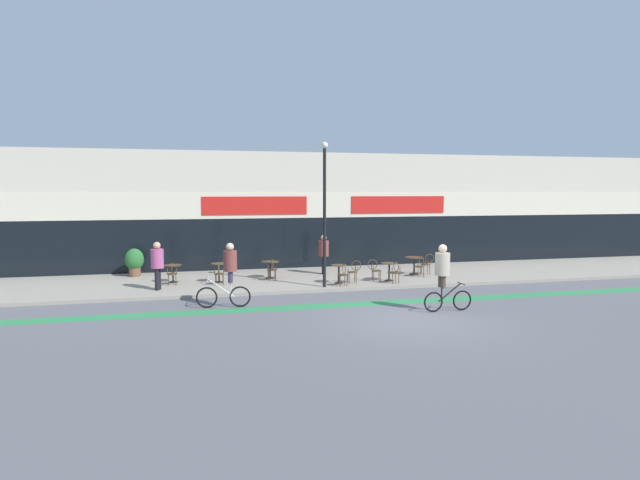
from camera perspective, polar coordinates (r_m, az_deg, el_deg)
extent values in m
plane|color=#5B5B60|center=(15.11, 10.32, -9.00)|extent=(120.00, 120.00, 0.00)
cube|color=gray|center=(21.80, 2.78, -4.25)|extent=(40.00, 5.50, 0.12)
cube|color=beige|center=(26.10, -0.02, 3.47)|extent=(40.00, 4.00, 5.63)
cube|color=black|center=(24.29, 1.02, -0.23)|extent=(38.80, 0.10, 2.40)
cube|color=beige|center=(24.19, 1.02, 4.02)|extent=(39.20, 0.14, 1.20)
cube|color=red|center=(23.52, -7.41, 3.93)|extent=(4.89, 0.08, 0.84)
cube|color=red|center=(25.22, 8.95, 4.02)|extent=(4.89, 0.08, 0.84)
cube|color=#2D844C|center=(17.23, 7.23, -7.13)|extent=(36.00, 0.70, 0.01)
cylinder|color=black|center=(21.06, -16.42, -4.63)|extent=(0.38, 0.38, 0.02)
cylinder|color=black|center=(21.00, -16.45, -3.74)|extent=(0.07, 0.07, 0.69)
cylinder|color=#4C3823|center=(20.95, -16.48, -2.78)|extent=(0.69, 0.69, 0.02)
cylinder|color=black|center=(20.60, -11.45, -4.73)|extent=(0.34, 0.34, 0.02)
cylinder|color=black|center=(20.54, -11.47, -3.73)|extent=(0.07, 0.07, 0.75)
cylinder|color=#4C3823|center=(20.48, -11.49, -2.65)|extent=(0.62, 0.62, 0.02)
cylinder|color=black|center=(21.26, -5.71, -4.32)|extent=(0.41, 0.41, 0.02)
cylinder|color=black|center=(21.21, -5.72, -3.44)|extent=(0.07, 0.07, 0.69)
cylinder|color=#4C3823|center=(21.16, -5.73, -2.48)|extent=(0.74, 0.74, 0.02)
cylinder|color=black|center=(19.99, 2.16, -4.94)|extent=(0.34, 0.34, 0.02)
cylinder|color=black|center=(19.93, 2.17, -3.95)|extent=(0.07, 0.07, 0.72)
cylinder|color=#4C3823|center=(19.87, 2.17, -2.89)|extent=(0.62, 0.62, 0.02)
cylinder|color=black|center=(20.75, 7.89, -4.60)|extent=(0.37, 0.37, 0.02)
cylinder|color=black|center=(20.70, 7.91, -3.66)|extent=(0.07, 0.07, 0.71)
cylinder|color=#4C3823|center=(20.64, 7.92, -2.65)|extent=(0.68, 0.68, 0.02)
cylinder|color=black|center=(22.47, 10.69, -3.86)|extent=(0.43, 0.43, 0.02)
cylinder|color=black|center=(22.41, 10.71, -2.95)|extent=(0.07, 0.07, 0.75)
cylinder|color=#4C3823|center=(22.36, 10.72, -1.97)|extent=(0.79, 0.79, 0.02)
cylinder|color=#4C3823|center=(20.44, -16.55, -3.73)|extent=(0.42, 0.42, 0.03)
cylinder|color=#4C3823|center=(20.62, -16.92, -4.29)|extent=(0.03, 0.03, 0.42)
cylinder|color=#4C3823|center=(20.62, -16.14, -4.27)|extent=(0.03, 0.03, 0.42)
cylinder|color=#4C3823|center=(20.35, -16.93, -4.43)|extent=(0.03, 0.03, 0.42)
cylinder|color=#4C3823|center=(20.34, -16.14, -4.41)|extent=(0.03, 0.03, 0.42)
torus|color=#4C3823|center=(20.24, -16.58, -3.07)|extent=(0.05, 0.41, 0.41)
cylinder|color=#4C3823|center=(20.26, -17.05, -3.46)|extent=(0.03, 0.03, 0.23)
cylinder|color=#4C3823|center=(20.25, -16.08, -3.44)|extent=(0.03, 0.03, 0.23)
cylinder|color=#4C3823|center=(19.99, -11.43, -3.82)|extent=(0.44, 0.44, 0.03)
cylinder|color=#4C3823|center=(20.18, -11.78, -4.38)|extent=(0.03, 0.03, 0.42)
cylinder|color=#4C3823|center=(20.15, -10.99, -4.38)|extent=(0.03, 0.03, 0.42)
cylinder|color=#4C3823|center=(19.90, -11.86, -4.52)|extent=(0.03, 0.03, 0.42)
cylinder|color=#4C3823|center=(19.88, -11.05, -4.52)|extent=(0.03, 0.03, 0.42)
torus|color=#4C3823|center=(19.78, -11.49, -3.14)|extent=(0.07, 0.41, 0.41)
cylinder|color=#4C3823|center=(19.82, -11.97, -3.53)|extent=(0.03, 0.03, 0.23)
cylinder|color=#4C3823|center=(19.79, -10.99, -3.53)|extent=(0.03, 0.03, 0.23)
cylinder|color=#4C3823|center=(20.66, -5.53, -3.43)|extent=(0.40, 0.40, 0.03)
cylinder|color=#4C3823|center=(20.81, -5.96, -3.99)|extent=(0.03, 0.03, 0.42)
cylinder|color=#4C3823|center=(20.85, -5.19, -3.97)|extent=(0.03, 0.03, 0.42)
cylinder|color=#4C3823|center=(20.54, -5.87, -4.12)|extent=(0.03, 0.03, 0.42)
cylinder|color=#4C3823|center=(20.57, -5.09, -4.09)|extent=(0.03, 0.03, 0.42)
torus|color=#4C3823|center=(20.45, -5.48, -2.77)|extent=(0.03, 0.41, 0.41)
cylinder|color=#4C3823|center=(20.45, -5.95, -3.16)|extent=(0.03, 0.03, 0.23)
cylinder|color=#4C3823|center=(20.49, -5.00, -3.13)|extent=(0.03, 0.03, 0.23)
cylinder|color=#4C3823|center=(19.39, 2.59, -4.00)|extent=(0.41, 0.41, 0.03)
cylinder|color=#4C3823|center=(19.52, 2.07, -4.60)|extent=(0.03, 0.03, 0.42)
cylinder|color=#4C3823|center=(19.61, 2.86, -4.56)|extent=(0.03, 0.03, 0.42)
cylinder|color=#4C3823|center=(19.26, 2.31, -4.74)|extent=(0.03, 0.03, 0.42)
cylinder|color=#4C3823|center=(19.34, 3.11, -4.70)|extent=(0.03, 0.03, 0.42)
torus|color=#4C3823|center=(19.19, 2.75, -3.30)|extent=(0.04, 0.41, 0.41)
cylinder|color=#4C3823|center=(19.16, 2.26, -3.72)|extent=(0.03, 0.03, 0.23)
cylinder|color=#4C3823|center=(19.26, 3.23, -3.68)|extent=(0.03, 0.03, 0.23)
cylinder|color=#4C3823|center=(20.07, 3.69, -3.68)|extent=(0.43, 0.43, 0.03)
cylinder|color=#4C3823|center=(19.94, 3.37, -4.39)|extent=(0.03, 0.03, 0.42)
cylinder|color=#4C3823|center=(20.21, 3.21, -4.26)|extent=(0.03, 0.03, 0.42)
cylinder|color=#4C3823|center=(20.00, 4.16, -4.37)|extent=(0.03, 0.03, 0.42)
cylinder|color=#4C3823|center=(20.27, 3.99, -4.23)|extent=(0.03, 0.03, 0.42)
torus|color=#4C3823|center=(20.06, 4.17, -2.93)|extent=(0.41, 0.06, 0.41)
cylinder|color=#4C3823|center=(19.92, 4.27, -3.38)|extent=(0.03, 0.03, 0.23)
cylinder|color=#4C3823|center=(20.25, 4.06, -3.23)|extent=(0.03, 0.03, 0.23)
cylinder|color=#4C3823|center=(20.18, 8.47, -3.68)|extent=(0.44, 0.44, 0.03)
cylinder|color=#4C3823|center=(20.27, 7.92, -4.27)|extent=(0.03, 0.03, 0.42)
cylinder|color=#4C3823|center=(20.40, 8.62, -4.22)|extent=(0.03, 0.03, 0.42)
cylinder|color=#4C3823|center=(20.03, 8.29, -4.40)|extent=(0.03, 0.03, 0.42)
cylinder|color=#4C3823|center=(20.16, 9.00, -4.34)|extent=(0.03, 0.03, 0.42)
torus|color=#4C3823|center=(19.99, 8.70, -3.01)|extent=(0.07, 0.41, 0.41)
cylinder|color=#4C3823|center=(19.93, 8.26, -3.42)|extent=(0.03, 0.03, 0.23)
cylinder|color=#4C3823|center=(20.09, 9.13, -3.36)|extent=(0.03, 0.03, 0.23)
cylinder|color=#4C3823|center=(20.50, 6.47, -3.51)|extent=(0.45, 0.45, 0.03)
cylinder|color=#4C3823|center=(20.70, 6.76, -4.05)|extent=(0.03, 0.03, 0.42)
cylinder|color=#4C3823|center=(20.43, 6.93, -4.18)|extent=(0.03, 0.03, 0.42)
cylinder|color=#4C3823|center=(20.64, 6.00, -4.07)|extent=(0.03, 0.03, 0.42)
cylinder|color=#4C3823|center=(20.37, 6.16, -4.20)|extent=(0.03, 0.03, 0.42)
torus|color=#4C3823|center=(20.42, 6.01, -2.79)|extent=(0.41, 0.08, 0.41)
cylinder|color=#4C3823|center=(20.61, 5.91, -3.09)|extent=(0.03, 0.03, 0.23)
cylinder|color=#4C3823|center=(20.28, 6.10, -3.24)|extent=(0.03, 0.03, 0.23)
cylinder|color=#4C3823|center=(21.91, 11.29, -2.99)|extent=(0.44, 0.44, 0.03)
cylinder|color=#4C3823|center=(21.99, 10.78, -3.54)|extent=(0.03, 0.03, 0.42)
cylinder|color=#4C3823|center=(22.13, 11.41, -3.50)|extent=(0.03, 0.03, 0.42)
cylinder|color=#4C3823|center=(21.75, 11.13, -3.65)|extent=(0.03, 0.03, 0.42)
cylinder|color=#4C3823|center=(21.89, 11.77, -3.60)|extent=(0.03, 0.03, 0.42)
torus|color=#4C3823|center=(21.72, 11.52, -2.37)|extent=(0.07, 0.41, 0.41)
cylinder|color=#4C3823|center=(21.66, 11.12, -2.75)|extent=(0.03, 0.03, 0.23)
cylinder|color=#4C3823|center=(21.83, 11.90, -2.70)|extent=(0.03, 0.03, 0.23)
cylinder|color=#4C3823|center=(22.63, 11.99, -2.73)|extent=(0.42, 0.42, 0.03)
cylinder|color=#4C3823|center=(22.48, 11.77, -3.36)|extent=(0.03, 0.03, 0.42)
cylinder|color=#4C3823|center=(22.74, 11.52, -3.26)|extent=(0.03, 0.03, 0.42)
cylinder|color=#4C3823|center=(22.58, 12.44, -3.34)|extent=(0.03, 0.03, 0.42)
cylinder|color=#4C3823|center=(22.84, 12.18, -3.23)|extent=(0.03, 0.03, 0.42)
torus|color=#4C3823|center=(22.65, 12.40, -2.06)|extent=(0.41, 0.05, 0.41)
cylinder|color=#4C3823|center=(22.52, 12.55, -2.46)|extent=(0.03, 0.03, 0.23)
cylinder|color=#4C3823|center=(22.83, 12.24, -2.34)|extent=(0.03, 0.03, 0.23)
cylinder|color=brown|center=(23.02, -20.40, -3.41)|extent=(0.49, 0.49, 0.40)
ellipsoid|color=#28662D|center=(22.95, -20.45, -2.09)|extent=(0.78, 0.78, 0.94)
cylinder|color=black|center=(18.94, 0.52, 2.52)|extent=(0.12, 0.12, 5.30)
sphere|color=beige|center=(18.99, 0.53, 10.77)|extent=(0.26, 0.26, 0.26)
torus|color=black|center=(16.62, 15.93, -6.65)|extent=(0.64, 0.06, 0.64)
torus|color=black|center=(16.15, 12.83, -6.92)|extent=(0.64, 0.06, 0.64)
cylinder|color=black|center=(16.35, 14.58, -5.83)|extent=(0.77, 0.06, 0.58)
cylinder|color=black|center=(16.23, 13.73, -6.07)|extent=(0.04, 0.04, 0.45)
cylinder|color=black|center=(16.49, 15.83, -4.80)|extent=(0.04, 0.48, 0.03)
cylinder|color=#4C3D2D|center=(16.23, 13.62, -4.56)|extent=(0.16, 0.16, 0.39)
cylinder|color=#4C3D2D|center=(16.08, 13.91, -4.66)|extent=(0.16, 0.16, 0.39)
cylinder|color=#B2A38E|center=(16.07, 13.81, -2.68)|extent=(0.47, 0.47, 0.71)
sphere|color=beige|center=(16.01, 13.85, -0.96)|extent=(0.27, 0.27, 0.27)
torus|color=black|center=(16.70, -12.82, -6.43)|extent=(0.69, 0.12, 0.69)
torus|color=black|center=(16.63, -9.12, -6.41)|extent=(0.69, 0.12, 0.69)
cylinder|color=silver|center=(16.60, -11.18, -5.43)|extent=(0.83, 0.12, 0.62)
cylinder|color=silver|center=(16.59, -10.17, -5.60)|extent=(0.04, 0.04, 0.48)
cylinder|color=silver|center=(16.58, -12.68, -4.44)|extent=(0.07, 0.48, 0.03)
cylinder|color=#382D47|center=(16.44, -10.21, -4.19)|extent=(0.16, 0.16, 0.37)
cylinder|color=#382D47|center=(16.60, -10.18, -4.10)|extent=(0.16, 0.16, 0.37)
cylinder|color=brown|center=(16.44, -10.23, -2.36)|extent=(0.47, 0.47, 0.67)
sphere|color=beige|center=(16.38, -10.26, -0.77)|extent=(0.25, 0.25, 0.25)
cylinder|color=black|center=(22.08, 0.40, -2.91)|extent=(0.19, 0.19, 0.80)
cylinder|color=black|center=(22.26, 0.42, -2.85)|extent=(0.19, 0.19, 0.80)
cylinder|color=brown|center=(22.07, 0.42, -0.97)|extent=(0.56, 0.56, 0.69)
sphere|color=tan|center=(22.02, 0.42, 0.27)|extent=(0.26, 0.26, 0.26)
cylinder|color=black|center=(19.49, -18.13, -4.30)|extent=(0.20, 0.20, 0.82)
cylinder|color=black|center=(19.65, -17.94, -4.21)|extent=(0.20, 0.20, 0.82)
cylinder|color=#A84C7F|center=(19.46, -18.11, -2.03)|extent=(0.58, 0.58, 0.71)
sphere|color=tan|center=(19.40, -18.15, -0.60)|extent=(0.27, 0.27, 0.27)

